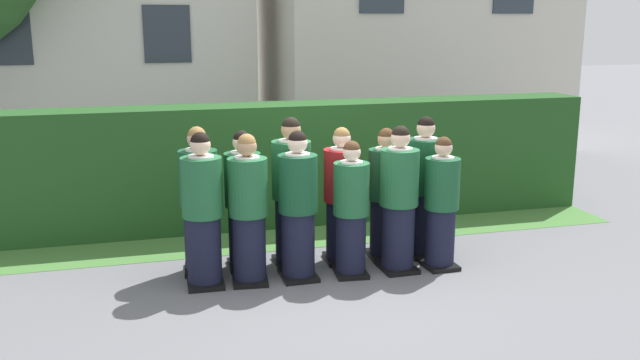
% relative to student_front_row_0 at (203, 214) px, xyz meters
% --- Properties ---
extents(ground_plane, '(60.00, 60.00, 0.00)m').
position_rel_student_front_row_0_xyz_m(ground_plane, '(1.33, -0.09, -0.80)').
color(ground_plane, slate).
extents(student_front_row_0, '(0.44, 0.53, 1.67)m').
position_rel_student_front_row_0_xyz_m(student_front_row_0, '(0.00, 0.00, 0.00)').
color(student_front_row_0, black).
rests_on(student_front_row_0, ground).
extents(student_front_row_1, '(0.43, 0.51, 1.64)m').
position_rel_student_front_row_0_xyz_m(student_front_row_1, '(0.48, -0.03, -0.02)').
color(student_front_row_1, black).
rests_on(student_front_row_1, ground).
extents(student_front_row_2, '(0.43, 0.48, 1.65)m').
position_rel_student_front_row_0_xyz_m(student_front_row_2, '(1.02, -0.06, -0.01)').
color(student_front_row_2, black).
rests_on(student_front_row_2, ground).
extents(student_front_row_3, '(0.40, 0.47, 1.53)m').
position_rel_student_front_row_0_xyz_m(student_front_row_3, '(1.61, -0.11, -0.07)').
color(student_front_row_3, black).
rests_on(student_front_row_3, ground).
extents(student_front_row_4, '(0.43, 0.53, 1.67)m').
position_rel_student_front_row_0_xyz_m(student_front_row_4, '(2.18, -0.11, -0.00)').
color(student_front_row_4, black).
rests_on(student_front_row_4, ground).
extents(student_front_row_5, '(0.40, 0.45, 1.53)m').
position_rel_student_front_row_0_xyz_m(student_front_row_5, '(2.68, -0.16, -0.07)').
color(student_front_row_5, black).
rests_on(student_front_row_5, ground).
extents(student_rear_row_0, '(0.43, 0.51, 1.67)m').
position_rel_student_front_row_0_xyz_m(student_rear_row_0, '(0.01, 0.44, -0.00)').
color(student_rear_row_0, black).
rests_on(student_rear_row_0, ground).
extents(student_rear_row_1, '(0.42, 0.47, 1.60)m').
position_rel_student_front_row_0_xyz_m(student_rear_row_1, '(0.50, 0.43, -0.04)').
color(student_rear_row_1, black).
rests_on(student_rear_row_1, ground).
extents(student_rear_row_2, '(0.45, 0.54, 1.74)m').
position_rel_student_front_row_0_xyz_m(student_rear_row_2, '(1.06, 0.39, 0.03)').
color(student_rear_row_2, black).
rests_on(student_rear_row_2, ground).
extents(student_in_red_blazer, '(0.42, 0.52, 1.61)m').
position_rel_student_front_row_0_xyz_m(student_in_red_blazer, '(1.64, 0.35, -0.03)').
color(student_in_red_blazer, black).
rests_on(student_in_red_blazer, ground).
extents(student_rear_row_4, '(0.41, 0.51, 1.58)m').
position_rel_student_front_row_0_xyz_m(student_rear_row_4, '(2.18, 0.34, -0.05)').
color(student_rear_row_4, black).
rests_on(student_rear_row_4, ground).
extents(student_rear_row_5, '(0.44, 0.54, 1.70)m').
position_rel_student_front_row_0_xyz_m(student_rear_row_5, '(2.67, 0.32, 0.01)').
color(student_rear_row_5, black).
rests_on(student_rear_row_5, ground).
extents(hedge, '(8.92, 0.70, 1.68)m').
position_rel_student_front_row_0_xyz_m(hedge, '(1.33, 2.13, 0.04)').
color(hedge, '#214C1E').
rests_on(hedge, ground).
extents(school_building_annex, '(6.85, 3.68, 5.99)m').
position_rel_student_front_row_0_xyz_m(school_building_annex, '(-1.34, 8.69, 2.28)').
color(school_building_annex, silver).
rests_on(school_building_annex, ground).
extents(lawn_strip, '(8.92, 0.90, 0.01)m').
position_rel_student_front_row_0_xyz_m(lawn_strip, '(1.33, 1.33, -0.79)').
color(lawn_strip, '#477A38').
rests_on(lawn_strip, ground).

